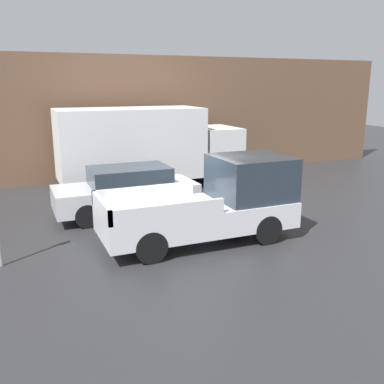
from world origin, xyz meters
TOP-DOWN VIEW (x-y plane):
  - ground_plane at (0.00, 0.00)m, footprint 60.00×60.00m
  - building_wall at (0.00, 7.76)m, footprint 28.00×0.15m
  - pickup_truck at (0.27, -0.96)m, footprint 5.24×2.12m
  - car at (-1.41, 2.16)m, footprint 4.56×1.89m
  - delivery_truck at (0.25, 5.53)m, footprint 7.45×2.54m

SIDE VIEW (x-z plane):
  - ground_plane at x=0.00m, z-range 0.00..0.00m
  - car at x=-1.41m, z-range 0.02..1.61m
  - pickup_truck at x=0.27m, z-range -0.09..2.15m
  - delivery_truck at x=0.25m, z-range 0.14..3.41m
  - building_wall at x=0.00m, z-range 0.00..5.42m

